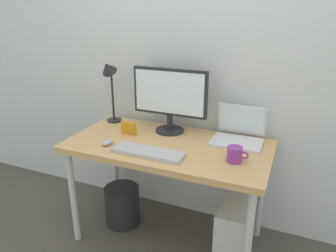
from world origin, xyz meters
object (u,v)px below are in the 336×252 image
object	(u,v)px
desk_lamp	(109,77)
wastebasket	(122,205)
monitor	(170,97)
keyboard	(148,152)
computer_tower	(233,232)
photo_frame	(129,128)
desk	(168,153)
coffee_mug	(235,154)
laptop	(239,133)
mouse	(107,142)

from	to	relation	value
desk_lamp	wastebasket	world-z (taller)	desk_lamp
monitor	wastebasket	distance (m)	0.92
keyboard	computer_tower	bearing A→B (deg)	17.23
monitor	wastebasket	xyz separation A→B (m)	(-0.31, -0.18, -0.84)
keyboard	monitor	bearing A→B (deg)	93.46
monitor	photo_frame	distance (m)	0.35
desk	photo_frame	xyz separation A→B (m)	(-0.31, 0.04, 0.12)
desk	photo_frame	size ratio (longest dim) A/B	11.80
desk	photo_frame	bearing A→B (deg)	173.25
desk_lamp	coffee_mug	world-z (taller)	desk_lamp
desk_lamp	coffee_mug	xyz separation A→B (m)	(1.00, -0.29, -0.30)
desk_lamp	wastebasket	distance (m)	0.96
computer_tower	wastebasket	size ratio (longest dim) A/B	1.40
laptop	computer_tower	size ratio (longest dim) A/B	0.76
desk_lamp	keyboard	distance (m)	0.72
desk	keyboard	distance (m)	0.21
monitor	computer_tower	size ratio (longest dim) A/B	1.26
desk	mouse	distance (m)	0.40
monitor	photo_frame	size ratio (longest dim) A/B	4.80
computer_tower	coffee_mug	bearing A→B (deg)	-110.71
monitor	desk_lamp	distance (m)	0.49
laptop	photo_frame	size ratio (longest dim) A/B	2.91
photo_frame	mouse	bearing A→B (deg)	-101.00
laptop	wastebasket	size ratio (longest dim) A/B	1.07
laptop	computer_tower	xyz separation A→B (m)	(0.06, -0.25, -0.58)
desk	computer_tower	world-z (taller)	desk
keyboard	laptop	bearing A→B (deg)	41.63
keyboard	wastebasket	distance (m)	0.72
desk	mouse	size ratio (longest dim) A/B	14.42
keyboard	coffee_mug	distance (m)	0.51
monitor	mouse	distance (m)	0.52
laptop	mouse	distance (m)	0.85
laptop	photo_frame	bearing A→B (deg)	-166.02
photo_frame	computer_tower	size ratio (longest dim) A/B	0.26
monitor	keyboard	world-z (taller)	monitor
desk_lamp	mouse	size ratio (longest dim) A/B	5.38
desk	keyboard	world-z (taller)	keyboard
wastebasket	desk	bearing A→B (deg)	-2.77
mouse	coffee_mug	size ratio (longest dim) A/B	0.73
desk_lamp	keyboard	xyz separation A→B (m)	(0.50, -0.39, -0.33)
monitor	laptop	world-z (taller)	monitor
mouse	photo_frame	bearing A→B (deg)	79.00
monitor	laptop	xyz separation A→B (m)	(0.48, 0.02, -0.20)
desk	wastebasket	bearing A→B (deg)	177.23
keyboard	wastebasket	size ratio (longest dim) A/B	1.47
laptop	coffee_mug	world-z (taller)	laptop
mouse	computer_tower	world-z (taller)	mouse
photo_frame	wastebasket	distance (m)	0.64
mouse	photo_frame	world-z (taller)	photo_frame
desk	wastebasket	xyz separation A→B (m)	(-0.39, 0.02, -0.52)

